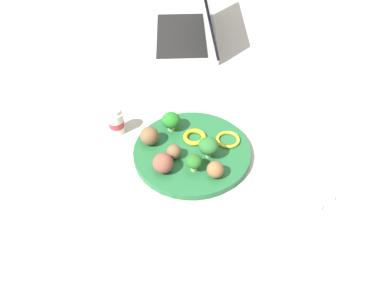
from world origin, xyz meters
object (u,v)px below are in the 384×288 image
broccoli_floret_far_rim (171,120)px  meatball_back_left (150,136)px  broccoli_floret_front_right (210,145)px  fork (292,195)px  knife (299,185)px  pepper_ring_back_left (195,137)px  yogurt_bottle (116,122)px  meatball_mid_right (174,152)px  broccoli_floret_mid_left (194,162)px  laptop (189,28)px  napkin (298,193)px  meatball_front_left (215,170)px  meatball_far_rim (163,163)px  plate (192,152)px  pepper_ring_front_right (228,140)px

broccoli_floret_far_rim → meatball_back_left: size_ratio=1.06×
broccoli_floret_front_right → fork: 0.21m
broccoli_floret_front_right → knife: size_ratio=0.37×
pepper_ring_back_left → yogurt_bottle: 0.20m
fork → meatball_mid_right: bearing=6.4°
broccoli_floret_mid_left → broccoli_floret_far_rim: (0.12, -0.09, 0.00)m
meatball_back_left → laptop: laptop is taller
meatball_mid_right → knife: size_ratio=0.24×
meatball_mid_right → broccoli_floret_front_right: bearing=-147.1°
meatball_mid_right → pepper_ring_back_left: (-0.01, -0.08, -0.01)m
fork → yogurt_bottle: 0.46m
pepper_ring_back_left → laptop: (0.26, -0.43, 0.02)m
napkin → meatball_front_left: bearing=16.9°
meatball_far_rim → napkin: meatball_far_rim is taller
broccoli_floret_front_right → broccoli_floret_mid_left: (0.01, 0.06, -0.01)m
broccoli_floret_front_right → yogurt_bottle: bearing=5.3°
pepper_ring_back_left → fork: bearing=170.1°
broccoli_floret_far_rim → plate: bearing=153.8°
broccoli_floret_mid_left → pepper_ring_front_right: broccoli_floret_mid_left is taller
plate → yogurt_bottle: 0.21m
pepper_ring_back_left → pepper_ring_front_right: bearing=-156.2°
meatball_far_rim → pepper_ring_back_left: (-0.01, -0.13, -0.02)m
broccoli_floret_front_right → pepper_ring_back_left: broccoli_floret_front_right is taller
meatball_back_left → broccoli_floret_far_rim: bearing=-106.1°
meatball_back_left → pepper_ring_front_right: (-0.16, -0.10, -0.02)m
broccoli_floret_mid_left → meatball_front_left: broccoli_floret_mid_left is taller
meatball_mid_right → meatball_front_left: meatball_front_left is taller
fork → yogurt_bottle: yogurt_bottle is taller
laptop → meatball_back_left: bearing=108.9°
fork → laptop: size_ratio=0.31×
broccoli_floret_mid_left → meatball_mid_right: bearing=-11.6°
broccoli_floret_front_right → knife: (-0.21, -0.02, -0.04)m
meatball_back_left → napkin: bearing=-174.3°
broccoli_floret_front_right → broccoli_floret_mid_left: broccoli_floret_front_right is taller
plate → pepper_ring_front_right: pepper_ring_front_right is taller
meatball_mid_right → broccoli_floret_far_rim: bearing=-55.2°
meatball_mid_right → yogurt_bottle: yogurt_bottle is taller
meatball_mid_right → napkin: bearing=-170.4°
knife → broccoli_floret_front_right: bearing=5.8°
broccoli_floret_front_right → laptop: size_ratio=0.14×
meatball_front_left → yogurt_bottle: bearing=-5.4°
broccoli_floret_mid_left → napkin: bearing=-165.1°
broccoli_floret_far_rim → yogurt_bottle: (0.13, 0.06, -0.01)m
meatball_back_left → laptop: bearing=-71.1°
broccoli_floret_far_rim → yogurt_bottle: size_ratio=0.70×
pepper_ring_front_right → napkin: (-0.20, 0.06, -0.02)m
plate → broccoli_floret_far_rim: size_ratio=5.84×
plate → broccoli_floret_mid_left: broccoli_floret_mid_left is taller
broccoli_floret_mid_left → meatball_mid_right: broccoli_floret_mid_left is taller
broccoli_floret_mid_left → laptop: laptop is taller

